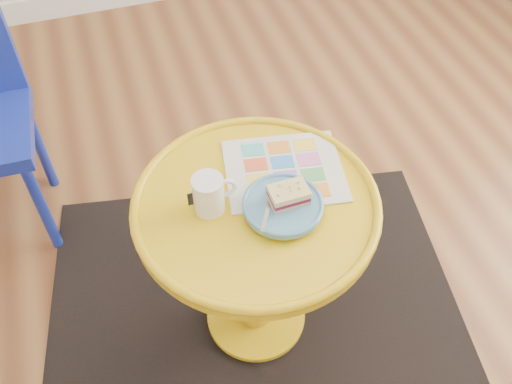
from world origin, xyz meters
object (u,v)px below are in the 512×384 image
object	(u,v)px
newspaper	(284,170)
plate	(283,206)
side_table	(256,242)
mug	(209,193)

from	to	relation	value
newspaper	plate	xyz separation A→B (m)	(-0.05, -0.12, 0.02)
newspaper	plate	world-z (taller)	plate
side_table	mug	world-z (taller)	mug
side_table	mug	bearing A→B (deg)	169.39
mug	side_table	bearing A→B (deg)	-12.43
mug	newspaper	bearing A→B (deg)	13.31
plate	side_table	bearing A→B (deg)	140.81
side_table	plate	world-z (taller)	plate
side_table	mug	distance (m)	0.24
newspaper	plate	size ratio (longest dim) A/B	1.54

